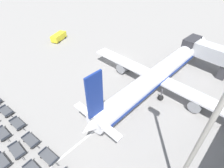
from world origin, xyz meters
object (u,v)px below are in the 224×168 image
object	(u,v)px
airplane	(160,73)
baggage_dolly_row_mid_a_col_d	(17,151)
baggage_dolly_row_mid_b_col_c	(18,124)
baggage_dolly_row_mid_b_col_d	(31,141)
baggage_dolly_row_near_col_d	(1,162)
service_van	(59,37)
baggage_dolly_row_mid_a_col_c	(3,134)
apron_light_mast	(215,116)
baggage_dolly_row_mid_b_col_b	(6,111)
baggage_dolly_row_mid_b_col_e	(49,157)

from	to	relation	value
airplane	baggage_dolly_row_mid_a_col_d	size ratio (longest dim) A/B	11.61
airplane	baggage_dolly_row_mid_a_col_d	distance (m)	27.49
baggage_dolly_row_mid_b_col_c	baggage_dolly_row_mid_b_col_d	bearing A→B (deg)	-0.41
airplane	baggage_dolly_row_near_col_d	world-z (taller)	airplane
airplane	service_van	world-z (taller)	airplane
baggage_dolly_row_mid_a_col_c	apron_light_mast	distance (m)	28.82
baggage_dolly_row_mid_a_col_d	baggage_dolly_row_mid_b_col_b	distance (m)	8.98
baggage_dolly_row_mid_b_col_b	baggage_dolly_row_mid_b_col_e	bearing A→B (deg)	2.63
baggage_dolly_row_mid_b_col_e	baggage_dolly_row_mid_b_col_c	bearing A→B (deg)	-177.36
airplane	baggage_dolly_row_mid_b_col_d	xyz separation A→B (m)	(-6.79, -24.36, -2.85)
baggage_dolly_row_mid_a_col_c	baggage_dolly_row_mid_b_col_e	bearing A→B (deg)	18.39
baggage_dolly_row_near_col_d	baggage_dolly_row_mid_b_col_c	bearing A→B (deg)	137.41
baggage_dolly_row_near_col_d	baggage_dolly_row_mid_a_col_d	world-z (taller)	same
baggage_dolly_row_near_col_d	baggage_dolly_row_mid_b_col_e	bearing A→B (deg)	49.87
service_van	baggage_dolly_row_mid_b_col_d	bearing A→B (deg)	-40.43
baggage_dolly_row_near_col_d	baggage_dolly_row_mid_a_col_c	bearing A→B (deg)	157.04
airplane	service_van	distance (m)	34.03
service_van	baggage_dolly_row_mid_a_col_c	xyz separation A→B (m)	(22.81, -25.54, -0.65)
baggage_dolly_row_mid_a_col_d	baggage_dolly_row_mid_b_col_c	size ratio (longest dim) A/B	0.99
baggage_dolly_row_mid_b_col_d	baggage_dolly_row_mid_a_col_c	bearing A→B (deg)	-150.99
baggage_dolly_row_mid_a_col_d	baggage_dolly_row_mid_b_col_e	bearing A→B (deg)	32.09
airplane	baggage_dolly_row_mid_a_col_c	xyz separation A→B (m)	(-11.13, -26.77, -2.85)
baggage_dolly_row_near_col_d	baggage_dolly_row_mid_b_col_c	world-z (taller)	same
airplane	baggage_dolly_row_mid_a_col_c	world-z (taller)	airplane
baggage_dolly_row_mid_a_col_c	baggage_dolly_row_mid_b_col_b	bearing A→B (deg)	152.48
baggage_dolly_row_near_col_d	baggage_dolly_row_mid_b_col_b	xyz separation A→B (m)	(-8.86, 4.17, 0.00)
airplane	baggage_dolly_row_mid_a_col_c	bearing A→B (deg)	-112.58
baggage_dolly_row_mid_b_col_b	apron_light_mast	bearing A→B (deg)	18.34
baggage_dolly_row_near_col_d	baggage_dolly_row_mid_b_col_c	xyz separation A→B (m)	(-4.74, 4.36, 0.00)
baggage_dolly_row_mid_b_col_d	airplane	bearing A→B (deg)	74.42
baggage_dolly_row_near_col_d	service_van	bearing A→B (deg)	134.87
baggage_dolly_row_mid_a_col_c	baggage_dolly_row_mid_a_col_d	xyz separation A→B (m)	(4.43, 0.26, 0.00)
service_van	baggage_dolly_row_mid_a_col_c	world-z (taller)	service_van
baggage_dolly_row_mid_b_col_d	baggage_dolly_row_mid_b_col_e	bearing A→B (deg)	5.91
airplane	baggage_dolly_row_mid_a_col_c	distance (m)	29.13
baggage_dolly_row_mid_b_col_e	baggage_dolly_row_mid_a_col_c	bearing A→B (deg)	-161.61
service_van	baggage_dolly_row_near_col_d	xyz separation A→B (m)	(27.34, -27.46, -0.65)
service_van	baggage_dolly_row_mid_a_col_d	size ratio (longest dim) A/B	1.67
baggage_dolly_row_mid_a_col_d	baggage_dolly_row_mid_b_col_d	size ratio (longest dim) A/B	0.99
airplane	baggage_dolly_row_mid_a_col_d	world-z (taller)	airplane
baggage_dolly_row_mid_b_col_d	baggage_dolly_row_mid_b_col_e	world-z (taller)	same
baggage_dolly_row_mid_b_col_b	baggage_dolly_row_mid_b_col_d	xyz separation A→B (m)	(8.67, 0.15, 0.00)
baggage_dolly_row_near_col_d	baggage_dolly_row_mid_a_col_d	bearing A→B (deg)	92.71
baggage_dolly_row_mid_a_col_c	baggage_dolly_row_near_col_d	bearing A→B (deg)	-22.96
baggage_dolly_row_mid_a_col_d	baggage_dolly_row_mid_b_col_d	distance (m)	2.15
baggage_dolly_row_mid_a_col_c	baggage_dolly_row_mid_b_col_b	distance (m)	4.88
baggage_dolly_row_mid_a_col_c	baggage_dolly_row_mid_b_col_d	world-z (taller)	same
service_van	baggage_dolly_row_mid_b_col_e	size ratio (longest dim) A/B	1.65
apron_light_mast	baggage_dolly_row_mid_a_col_c	bearing A→B (deg)	-153.85
baggage_dolly_row_mid_b_col_c	baggage_dolly_row_mid_a_col_d	bearing A→B (deg)	-25.16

